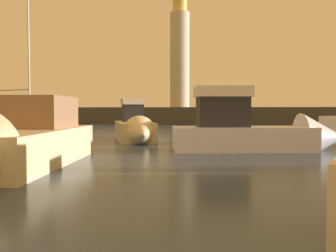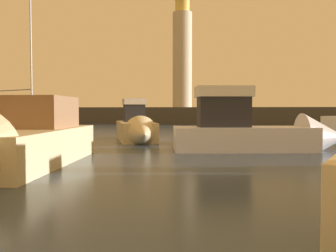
# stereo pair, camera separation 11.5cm
# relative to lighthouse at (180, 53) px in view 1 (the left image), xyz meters

# --- Properties ---
(ground_plane) EXTENTS (220.00, 220.00, 0.00)m
(ground_plane) POSITION_rel_lighthouse_xyz_m (4.57, -23.79, -9.25)
(ground_plane) COLOR #2D3D51
(breakwater) EXTENTS (84.87, 6.63, 2.11)m
(breakwater) POSITION_rel_lighthouse_xyz_m (4.57, 0.00, -8.20)
(breakwater) COLOR #423F3D
(breakwater) RESTS_ON ground_plane
(lighthouse) EXTENTS (2.52, 2.52, 15.09)m
(lighthouse) POSITION_rel_lighthouse_xyz_m (0.00, 0.00, 0.00)
(lighthouse) COLOR beige
(lighthouse) RESTS_ON breakwater
(motorboat_0) EXTENTS (4.22, 6.80, 2.78)m
(motorboat_0) POSITION_rel_lighthouse_xyz_m (1.78, -28.49, -8.52)
(motorboat_0) COLOR beige
(motorboat_0) RESTS_ON ground_plane
(motorboat_4) EXTENTS (3.72, 9.08, 2.90)m
(motorboat_4) POSITION_rel_lighthouse_xyz_m (0.86, -39.23, -8.49)
(motorboat_4) COLOR beige
(motorboat_4) RESTS_ON ground_plane
(motorboat_5) EXTENTS (8.00, 3.85, 3.33)m
(motorboat_5) POSITION_rel_lighthouse_xyz_m (8.61, -31.90, -8.42)
(motorboat_5) COLOR silver
(motorboat_5) RESTS_ON ground_plane
(sailboat_moored) EXTENTS (8.53, 5.66, 12.76)m
(sailboat_moored) POSITION_rel_lighthouse_xyz_m (-8.12, -23.71, -8.60)
(sailboat_moored) COLOR black
(sailboat_moored) RESTS_ON ground_plane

